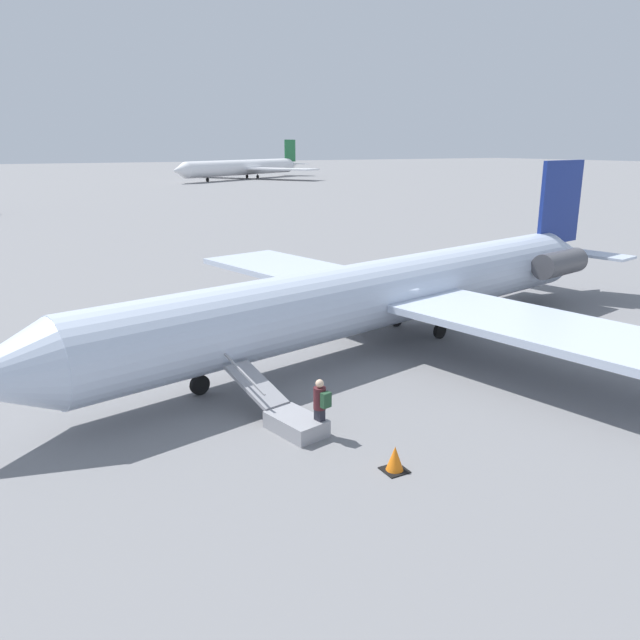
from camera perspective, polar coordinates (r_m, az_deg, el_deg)
ground_plane at (r=26.49m, az=5.20°, el=-2.16°), size 600.00×600.00×0.00m
airplane_main at (r=26.64m, az=6.84°, el=2.77°), size 32.77×25.20×7.32m
airplane_taxiing_distant at (r=160.36m, az=-6.93°, el=13.70°), size 44.99×35.87×9.62m
boarding_stairs at (r=18.68m, az=-3.01°, el=-8.70°), size 1.84×4.14×1.78m
passenger at (r=17.85m, az=0.04°, el=-7.70°), size 0.39×0.56×1.74m
traffic_cone_near_stairs at (r=16.49m, az=6.86°, el=-12.54°), size 0.62×0.62×0.68m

